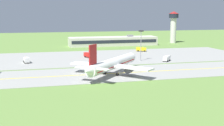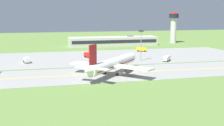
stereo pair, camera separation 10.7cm
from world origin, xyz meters
The scene contains 12 objects.
ground_plane centered at (0.00, 0.00, 0.00)m, with size 500.00×500.00×0.00m, color olive.
taxiway_strip centered at (0.00, 0.00, 0.05)m, with size 240.00×28.00×0.10m, color gray.
apron_pad centered at (10.00, 42.00, 0.05)m, with size 140.00×52.00×0.10m, color gray.
taxiway_centreline centered at (0.00, 0.00, 0.11)m, with size 220.00×0.60×0.01m, color yellow.
airplane_lead centered at (-3.54, -1.77, 4.13)m, with size 29.60×32.73×12.70m.
service_truck_baggage centered at (-35.90, 32.56, 1.53)m, with size 3.21×6.28×2.60m.
service_truck_fuel centered at (-5.50, 41.04, 1.53)m, with size 4.74×6.23×2.60m.
service_truck_catering centered at (28.54, 20.82, 1.53)m, with size 5.47×5.88×2.60m.
service_truck_pushback centered at (28.90, 57.63, 1.53)m, with size 6.32×4.30×2.60m.
terminal_building centered at (20.65, 93.21, 3.09)m, with size 62.52×13.16×7.35m.
control_tower centered at (70.03, 100.05, 14.64)m, with size 7.60×7.60×24.06m.
apron_light_mast centered at (17.17, 25.49, 9.33)m, with size 2.40×0.50×14.70m.
Camera 2 is at (-28.93, -103.18, 22.58)m, focal length 45.96 mm.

